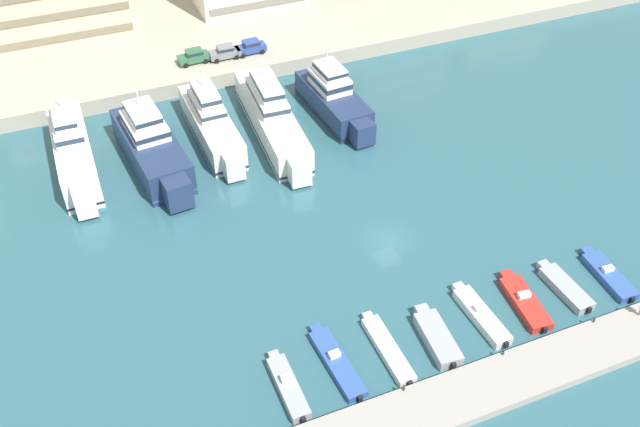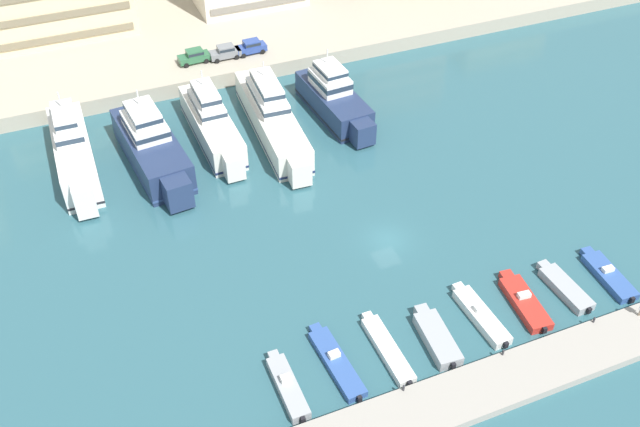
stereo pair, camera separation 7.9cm
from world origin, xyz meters
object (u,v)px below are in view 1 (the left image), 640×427
at_px(motorboat_grey_mid_right, 565,287).
at_px(car_blue_mid_left, 251,46).
at_px(yacht_white_far_left, 73,152).
at_px(yacht_ivory_center_left, 272,116).
at_px(motorboat_blue_right, 608,275).
at_px(yacht_ivory_mid_left, 211,123).
at_px(yacht_navy_center, 334,99).
at_px(yacht_navy_left, 152,147).
at_px(motorboat_blue_left, 336,362).
at_px(motorboat_grey_far_left, 288,386).
at_px(motorboat_red_center_right, 524,301).
at_px(car_green_far_left, 194,56).
at_px(motorboat_white_mid_left, 387,349).
at_px(car_grey_left, 225,52).
at_px(motorboat_grey_center_left, 437,337).
at_px(motorboat_white_center, 481,315).

xyz_separation_m(motorboat_grey_mid_right, car_blue_mid_left, (-13.69, 50.15, 2.57)).
xyz_separation_m(yacht_white_far_left, yacht_ivory_center_left, (22.48, -1.00, -0.43)).
bearing_deg(motorboat_blue_right, yacht_ivory_mid_left, 127.97).
bearing_deg(yacht_navy_center, yacht_navy_left, -175.21).
height_order(yacht_white_far_left, motorboat_blue_left, yacht_white_far_left).
bearing_deg(motorboat_blue_left, motorboat_grey_far_left, -170.17).
distance_m(yacht_white_far_left, motorboat_blue_right, 56.27).
distance_m(yacht_navy_left, yacht_ivory_center_left, 14.39).
distance_m(yacht_navy_center, motorboat_red_center_right, 35.46).
bearing_deg(yacht_white_far_left, motorboat_red_center_right, -45.80).
height_order(yacht_navy_left, yacht_ivory_center_left, yacht_navy_left).
xyz_separation_m(yacht_ivory_mid_left, car_green_far_left, (1.91, 14.82, 0.78)).
xyz_separation_m(yacht_navy_center, motorboat_grey_far_left, (-19.31, -35.71, -1.74)).
relative_size(yacht_ivory_mid_left, car_blue_mid_left, 4.27).
bearing_deg(motorboat_red_center_right, yacht_white_far_left, 134.20).
bearing_deg(motorboat_grey_mid_right, motorboat_blue_right, -2.43).
bearing_deg(motorboat_white_mid_left, yacht_navy_center, 73.93).
distance_m(motorboat_red_center_right, car_grey_left, 51.80).
bearing_deg(yacht_ivory_center_left, motorboat_grey_far_left, -107.53).
bearing_deg(car_blue_mid_left, yacht_navy_center, -69.29).
bearing_deg(motorboat_grey_mid_right, car_grey_left, 109.04).
distance_m(motorboat_blue_right, car_grey_left, 54.96).
bearing_deg(car_blue_mid_left, motorboat_grey_far_left, -105.08).
height_order(motorboat_grey_far_left, motorboat_blue_left, motorboat_grey_far_left).
xyz_separation_m(motorboat_grey_center_left, motorboat_red_center_right, (9.37, 0.66, -0.11)).
bearing_deg(yacht_white_far_left, car_blue_mid_left, 30.58).
bearing_deg(motorboat_grey_far_left, motorboat_blue_left, 9.83).
height_order(motorboat_white_center, motorboat_red_center_right, motorboat_white_center).
distance_m(yacht_navy_left, motorboat_grey_center_left, 38.00).
bearing_deg(motorboat_grey_center_left, yacht_ivory_mid_left, 104.50).
bearing_deg(motorboat_red_center_right, motorboat_blue_right, -0.97).
height_order(yacht_navy_center, motorboat_blue_right, yacht_navy_center).
bearing_deg(yacht_navy_left, yacht_ivory_mid_left, 17.92).
height_order(yacht_navy_left, motorboat_white_mid_left, yacht_navy_left).
xyz_separation_m(motorboat_grey_far_left, motorboat_grey_mid_right, (27.34, 0.52, -0.05)).
relative_size(yacht_ivory_center_left, motorboat_white_mid_left, 2.68).
height_order(motorboat_red_center_right, car_green_far_left, car_green_far_left).
relative_size(yacht_navy_center, motorboat_white_center, 2.01).
xyz_separation_m(yacht_navy_center, motorboat_white_mid_left, (-10.17, -35.30, -1.85)).
relative_size(yacht_ivory_center_left, motorboat_grey_center_left, 3.18).
distance_m(motorboat_red_center_right, motorboat_blue_right, 9.23).
height_order(yacht_navy_left, yacht_navy_center, yacht_navy_left).
distance_m(yacht_navy_left, motorboat_red_center_right, 42.48).
xyz_separation_m(yacht_ivory_center_left, yacht_navy_center, (8.31, 0.90, -0.05)).
distance_m(yacht_ivory_center_left, motorboat_grey_mid_right, 38.04).
xyz_separation_m(motorboat_grey_mid_right, car_green_far_left, (-21.33, 50.52, 2.57)).
relative_size(yacht_navy_center, motorboat_red_center_right, 2.10).
bearing_deg(motorboat_blue_left, yacht_ivory_center_left, 79.36).
relative_size(motorboat_white_center, car_green_far_left, 1.88).
bearing_deg(car_green_far_left, motorboat_grey_center_left, -81.67).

